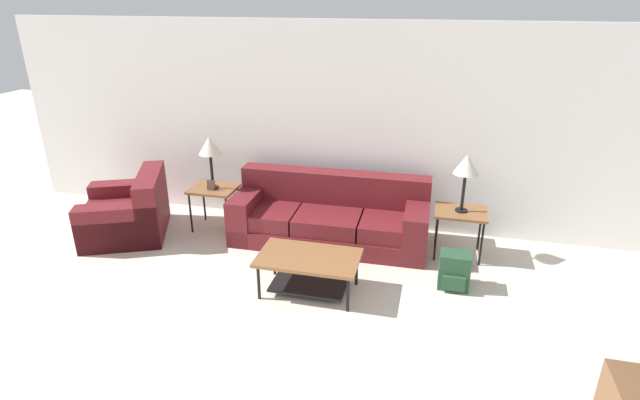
# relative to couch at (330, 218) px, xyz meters

# --- Properties ---
(wall_back) EXTENTS (9.19, 0.06, 2.60)m
(wall_back) POSITION_rel_couch_xyz_m (0.02, 0.60, 1.00)
(wall_back) COLOR white
(wall_back) RESTS_ON ground_plane
(couch) EXTENTS (2.40, 0.91, 0.82)m
(couch) POSITION_rel_couch_xyz_m (0.00, 0.00, 0.00)
(couch) COLOR maroon
(couch) RESTS_ON ground_plane
(armchair) EXTENTS (1.31, 1.37, 0.80)m
(armchair) POSITION_rel_couch_xyz_m (-2.54, -0.43, -0.01)
(armchair) COLOR maroon
(armchair) RESTS_ON ground_plane
(coffee_table) EXTENTS (1.03, 0.61, 0.42)m
(coffee_table) POSITION_rel_couch_xyz_m (0.04, -1.20, 0.01)
(coffee_table) COLOR brown
(coffee_table) RESTS_ON ground_plane
(side_table_left) EXTENTS (0.58, 0.47, 0.57)m
(side_table_left) POSITION_rel_couch_xyz_m (-1.54, -0.01, 0.21)
(side_table_left) COLOR brown
(side_table_left) RESTS_ON ground_plane
(side_table_right) EXTENTS (0.58, 0.47, 0.57)m
(side_table_right) POSITION_rel_couch_xyz_m (1.54, -0.01, 0.21)
(side_table_right) COLOR brown
(side_table_right) RESTS_ON ground_plane
(table_lamp_left) EXTENTS (0.28, 0.28, 0.67)m
(table_lamp_left) POSITION_rel_couch_xyz_m (-1.54, -0.01, 0.81)
(table_lamp_left) COLOR black
(table_lamp_left) RESTS_ON side_table_left
(table_lamp_right) EXTENTS (0.28, 0.28, 0.67)m
(table_lamp_right) POSITION_rel_couch_xyz_m (1.54, -0.01, 0.81)
(table_lamp_right) COLOR black
(table_lamp_right) RESTS_ON side_table_right
(backpack) EXTENTS (0.32, 0.31, 0.40)m
(backpack) POSITION_rel_couch_xyz_m (1.50, -0.74, -0.10)
(backpack) COLOR #23472D
(backpack) RESTS_ON ground_plane
(picture_frame) EXTENTS (0.10, 0.04, 0.13)m
(picture_frame) POSITION_rel_couch_xyz_m (-1.53, -0.08, 0.33)
(picture_frame) COLOR #4C3828
(picture_frame) RESTS_ON side_table_left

